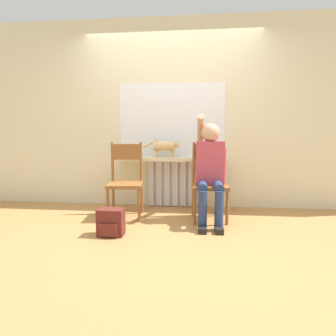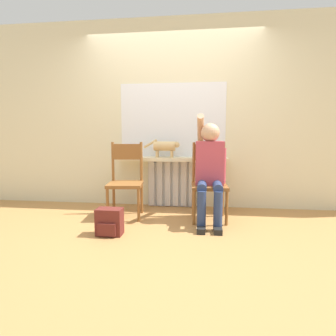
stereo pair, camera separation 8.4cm
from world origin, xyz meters
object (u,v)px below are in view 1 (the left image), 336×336
chair_left (126,180)px  cat (164,147)px  backpack (111,222)px  chair_right (209,181)px  person (210,166)px

chair_left → cat: size_ratio=1.87×
chair_left → backpack: (0.01, -0.70, -0.34)m
chair_left → cat: bearing=36.9°
chair_left → cat: 0.75m
chair_right → backpack: chair_right is taller
chair_right → person: 0.23m
person → cat: 0.85m
backpack → chair_right: bearing=33.7°
chair_left → person: size_ratio=0.73×
chair_right → backpack: size_ratio=3.38×
person → backpack: (-1.05, -0.59, -0.54)m
chair_right → backpack: 1.31m
chair_left → person: bearing=-12.6°
chair_right → person: size_ratio=0.73×
chair_left → backpack: bearing=-95.7°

